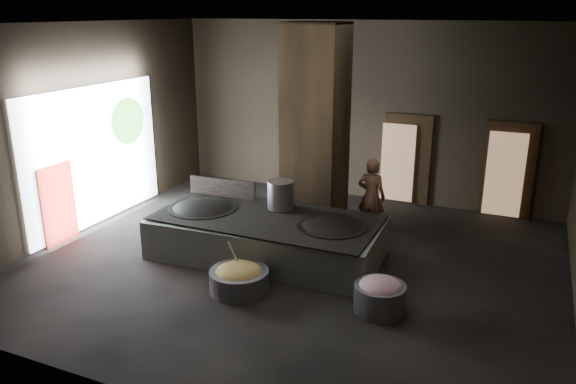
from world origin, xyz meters
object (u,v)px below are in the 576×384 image
at_px(cook, 371,197).
at_px(veg_basin, 239,280).
at_px(wok_right, 332,230).
at_px(stock_pot, 281,195).
at_px(meat_basin, 380,298).
at_px(hearth_platform, 267,237).
at_px(wok_left, 203,211).

height_order(cook, veg_basin, cook).
distance_m(wok_right, cook, 1.98).
bearing_deg(stock_pot, cook, 44.27).
distance_m(stock_pot, meat_basin, 3.27).
bearing_deg(veg_basin, cook, 69.14).
height_order(wok_right, veg_basin, wok_right).
distance_m(hearth_platform, wok_right, 1.40).
relative_size(wok_left, veg_basin, 1.36).
height_order(hearth_platform, veg_basin, hearth_platform).
bearing_deg(hearth_platform, veg_basin, -85.15).
bearing_deg(wok_right, meat_basin, -44.74).
distance_m(wok_left, meat_basin, 4.29).
bearing_deg(wok_right, hearth_platform, -177.88).
bearing_deg(veg_basin, stock_pot, 94.07).
bearing_deg(cook, veg_basin, 71.78).
relative_size(wok_right, veg_basin, 1.26).
xyz_separation_m(hearth_platform, veg_basin, (0.20, -1.54, -0.20)).
xyz_separation_m(hearth_platform, meat_basin, (2.65, -1.23, -0.16)).
relative_size(cook, meat_basin, 1.99).
relative_size(hearth_platform, cook, 2.66).
xyz_separation_m(wok_left, stock_pot, (1.50, 0.60, 0.38)).
bearing_deg(stock_pot, wok_left, -158.20).
relative_size(wok_left, cook, 0.84).
relative_size(stock_pot, meat_basin, 0.69).
bearing_deg(wok_right, cook, 84.02).
xyz_separation_m(wok_right, meat_basin, (1.30, -1.28, -0.52)).
distance_m(stock_pot, veg_basin, 2.30).
bearing_deg(stock_pot, veg_basin, -85.93).
height_order(stock_pot, meat_basin, stock_pot).
bearing_deg(hearth_platform, cook, 49.87).
height_order(wok_right, cook, cook).
bearing_deg(hearth_platform, meat_basin, -27.50).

